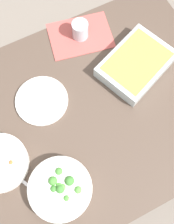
{
  "coord_description": "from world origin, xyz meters",
  "views": [
    {
      "loc": [
        -0.17,
        -0.33,
        1.82
      ],
      "look_at": [
        0.0,
        0.0,
        0.74
      ],
      "focal_mm": 44.24,
      "sensor_mm": 36.0,
      "label": 1
    }
  ],
  "objects_px": {
    "broccoli_bowl": "(60,188)",
    "baking_dish": "(136,64)",
    "spoon_by_broccoli": "(55,179)",
    "side_plate": "(42,101)",
    "spoon_by_stew": "(17,177)",
    "drink_cup": "(80,31)"
  },
  "relations": [
    {
      "from": "spoon_by_stew",
      "to": "spoon_by_broccoli",
      "type": "height_order",
      "value": "same"
    },
    {
      "from": "side_plate",
      "to": "spoon_by_stew",
      "type": "xyz_separation_m",
      "value": [
        -0.21,
        -0.24,
        -0.0
      ]
    },
    {
      "from": "spoon_by_stew",
      "to": "spoon_by_broccoli",
      "type": "relative_size",
      "value": 0.94
    },
    {
      "from": "spoon_by_broccoli",
      "to": "side_plate",
      "type": "bearing_deg",
      "value": 75.28
    },
    {
      "from": "broccoli_bowl",
      "to": "spoon_by_stew",
      "type": "height_order",
      "value": "broccoli_bowl"
    },
    {
      "from": "drink_cup",
      "to": "side_plate",
      "type": "height_order",
      "value": "drink_cup"
    },
    {
      "from": "baking_dish",
      "to": "drink_cup",
      "type": "bearing_deg",
      "value": 118.86
    },
    {
      "from": "side_plate",
      "to": "spoon_by_stew",
      "type": "height_order",
      "value": "side_plate"
    },
    {
      "from": "drink_cup",
      "to": "side_plate",
      "type": "relative_size",
      "value": 0.39
    },
    {
      "from": "broccoli_bowl",
      "to": "baking_dish",
      "type": "relative_size",
      "value": 0.66
    },
    {
      "from": "baking_dish",
      "to": "spoon_by_stew",
      "type": "distance_m",
      "value": 0.67
    },
    {
      "from": "drink_cup",
      "to": "side_plate",
      "type": "distance_m",
      "value": 0.36
    },
    {
      "from": "side_plate",
      "to": "spoon_by_broccoli",
      "type": "height_order",
      "value": "side_plate"
    },
    {
      "from": "broccoli_bowl",
      "to": "drink_cup",
      "type": "height_order",
      "value": "drink_cup"
    },
    {
      "from": "drink_cup",
      "to": "spoon_by_stew",
      "type": "bearing_deg",
      "value": -137.39
    },
    {
      "from": "side_plate",
      "to": "spoon_by_broccoli",
      "type": "relative_size",
      "value": 1.25
    },
    {
      "from": "broccoli_bowl",
      "to": "baking_dish",
      "type": "height_order",
      "value": "broccoli_bowl"
    },
    {
      "from": "broccoli_bowl",
      "to": "spoon_by_broccoli",
      "type": "bearing_deg",
      "value": 94.09
    },
    {
      "from": "broccoli_bowl",
      "to": "side_plate",
      "type": "bearing_deg",
      "value": 77.44
    },
    {
      "from": "baking_dish",
      "to": "side_plate",
      "type": "relative_size",
      "value": 1.63
    },
    {
      "from": "baking_dish",
      "to": "drink_cup",
      "type": "xyz_separation_m",
      "value": [
        -0.14,
        0.25,
        0.0
      ]
    },
    {
      "from": "baking_dish",
      "to": "broccoli_bowl",
      "type": "bearing_deg",
      "value": -147.85
    }
  ]
}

